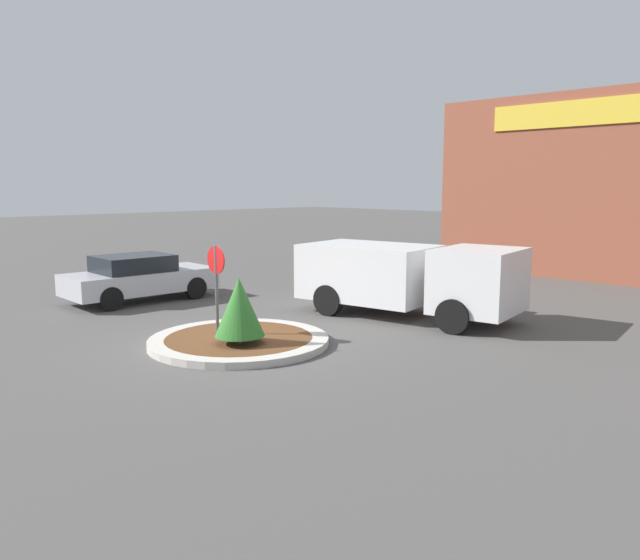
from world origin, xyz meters
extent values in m
plane|color=#514F4C|center=(0.00, 0.00, 0.00)|extent=(120.00, 120.00, 0.00)
cylinder|color=#BCB7AD|center=(0.00, 0.00, 0.08)|extent=(3.88, 3.88, 0.15)
cylinder|color=brown|center=(0.00, 0.00, 0.08)|extent=(3.18, 3.18, 0.15)
cylinder|color=#4C4C51|center=(-0.58, -0.14, 1.06)|extent=(0.07, 0.07, 2.12)
cylinder|color=#B71414|center=(-0.58, -0.14, 1.80)|extent=(0.61, 0.03, 0.61)
cylinder|color=brown|center=(0.44, -0.30, 0.24)|extent=(0.08, 0.08, 0.16)
cone|color=#2D6B28|center=(0.44, -0.30, 0.93)|extent=(1.03, 1.03, 1.22)
cube|color=silver|center=(2.70, 5.18, 1.14)|extent=(2.16, 2.44, 1.53)
cube|color=silver|center=(-0.33, 4.67, 1.10)|extent=(3.74, 2.82, 1.45)
cube|color=black|center=(3.32, 5.28, 1.41)|extent=(0.36, 1.92, 0.54)
cylinder|color=black|center=(2.35, 6.18, 0.41)|extent=(0.85, 0.38, 0.82)
cylinder|color=black|center=(2.70, 4.12, 0.41)|extent=(0.85, 0.38, 0.82)
cylinder|color=black|center=(-1.12, 5.60, 0.41)|extent=(0.85, 0.38, 0.82)
cylinder|color=black|center=(-0.77, 3.53, 0.41)|extent=(0.85, 0.38, 0.82)
cube|color=#B7B7BC|center=(-6.18, 1.07, 0.59)|extent=(2.00, 4.36, 0.61)
cube|color=black|center=(-6.19, 0.85, 1.13)|extent=(1.71, 2.12, 0.48)
cylinder|color=black|center=(-7.00, 2.43, 0.33)|extent=(0.23, 0.67, 0.67)
cylinder|color=black|center=(-5.28, 2.38, 0.33)|extent=(0.23, 0.67, 0.67)
cylinder|color=black|center=(-7.08, -0.24, 0.33)|extent=(0.23, 0.67, 0.67)
cylinder|color=black|center=(-5.36, -0.30, 0.33)|extent=(0.23, 0.67, 0.67)
camera|label=1|loc=(10.58, -7.95, 3.42)|focal=35.00mm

